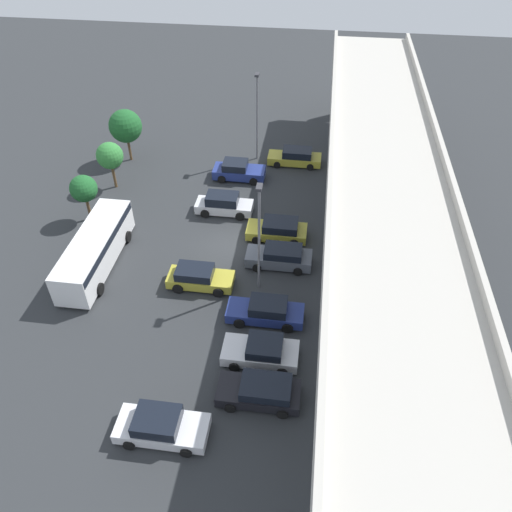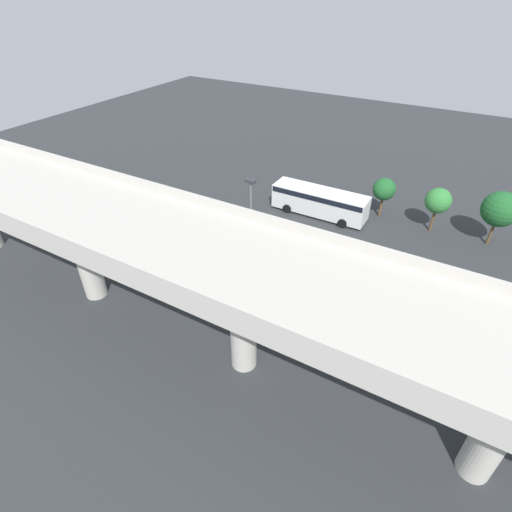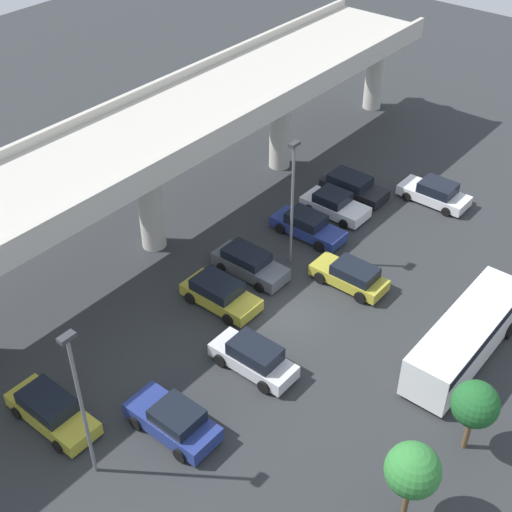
{
  "view_description": "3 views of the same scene",
  "coord_description": "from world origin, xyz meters",
  "px_view_note": "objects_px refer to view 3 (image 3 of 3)",
  "views": [
    {
      "loc": [
        28.13,
        5.87,
        23.58
      ],
      "look_at": [
        3.0,
        2.48,
        1.87
      ],
      "focal_mm": 35.0,
      "sensor_mm": 36.0,
      "label": 1
    },
    {
      "loc": [
        -8.59,
        23.74,
        19.12
      ],
      "look_at": [
        3.81,
        2.34,
        1.61
      ],
      "focal_mm": 28.0,
      "sensor_mm": 36.0,
      "label": 2
    },
    {
      "loc": [
        -23.57,
        -17.06,
        26.13
      ],
      "look_at": [
        0.82,
        2.89,
        2.22
      ],
      "focal_mm": 50.0,
      "sensor_mm": 36.0,
      "label": 3
    }
  ],
  "objects_px": {
    "parked_car_4": "(249,263)",
    "parked_car_1": "(174,420)",
    "parked_car_0": "(51,410)",
    "parked_car_3": "(220,293)",
    "tree_front_centre": "(413,470)",
    "parked_car_6": "(308,226)",
    "parked_car_2": "(254,358)",
    "parked_car_5": "(351,276)",
    "parked_car_7": "(334,204)",
    "lamp_post_mid_lot": "(80,397)",
    "tree_front_far_right": "(475,405)",
    "parked_car_8": "(353,186)",
    "shuttle_bus": "(467,334)",
    "parked_car_9": "(435,193)",
    "lamp_post_near_aisle": "(293,195)"
  },
  "relations": [
    {
      "from": "parked_car_6",
      "to": "lamp_post_mid_lot",
      "type": "height_order",
      "value": "lamp_post_mid_lot"
    },
    {
      "from": "parked_car_2",
      "to": "parked_car_3",
      "type": "bearing_deg",
      "value": -29.99
    },
    {
      "from": "parked_car_0",
      "to": "parked_car_7",
      "type": "bearing_deg",
      "value": 89.31
    },
    {
      "from": "parked_car_2",
      "to": "parked_car_4",
      "type": "xyz_separation_m",
      "value": [
        5.77,
        5.09,
        -0.05
      ]
    },
    {
      "from": "parked_car_6",
      "to": "parked_car_2",
      "type": "bearing_deg",
      "value": -66.83
    },
    {
      "from": "shuttle_bus",
      "to": "parked_car_2",
      "type": "bearing_deg",
      "value": -45.79
    },
    {
      "from": "parked_car_1",
      "to": "parked_car_7",
      "type": "relative_size",
      "value": 1.03
    },
    {
      "from": "parked_car_1",
      "to": "lamp_post_near_aisle",
      "type": "bearing_deg",
      "value": -75.13
    },
    {
      "from": "parked_car_1",
      "to": "parked_car_3",
      "type": "distance_m",
      "value": 9.09
    },
    {
      "from": "parked_car_1",
      "to": "parked_car_2",
      "type": "xyz_separation_m",
      "value": [
        5.32,
        -0.32,
        0.04
      ]
    },
    {
      "from": "parked_car_4",
      "to": "parked_car_1",
      "type": "bearing_deg",
      "value": -66.75
    },
    {
      "from": "parked_car_8",
      "to": "parked_car_7",
      "type": "bearing_deg",
      "value": -83.47
    },
    {
      "from": "tree_front_centre",
      "to": "shuttle_bus",
      "type": "bearing_deg",
      "value": 12.98
    },
    {
      "from": "parked_car_7",
      "to": "parked_car_9",
      "type": "bearing_deg",
      "value": 50.6
    },
    {
      "from": "parked_car_8",
      "to": "parked_car_1",
      "type": "bearing_deg",
      "value": -77.72
    },
    {
      "from": "parked_car_8",
      "to": "shuttle_bus",
      "type": "distance_m",
      "value": 15.94
    },
    {
      "from": "parked_car_2",
      "to": "lamp_post_mid_lot",
      "type": "height_order",
      "value": "lamp_post_mid_lot"
    },
    {
      "from": "parked_car_0",
      "to": "lamp_post_mid_lot",
      "type": "distance_m",
      "value": 5.42
    },
    {
      "from": "parked_car_5",
      "to": "parked_car_6",
      "type": "relative_size",
      "value": 0.92
    },
    {
      "from": "parked_car_6",
      "to": "tree_front_far_right",
      "type": "bearing_deg",
      "value": -30.26
    },
    {
      "from": "parked_car_0",
      "to": "lamp_post_near_aisle",
      "type": "xyz_separation_m",
      "value": [
        16.65,
        -1.21,
        3.99
      ]
    },
    {
      "from": "parked_car_1",
      "to": "parked_car_6",
      "type": "distance_m",
      "value": 16.98
    },
    {
      "from": "parked_car_1",
      "to": "parked_car_3",
      "type": "bearing_deg",
      "value": -61.67
    },
    {
      "from": "tree_front_centre",
      "to": "tree_front_far_right",
      "type": "distance_m",
      "value": 4.79
    },
    {
      "from": "parked_car_3",
      "to": "shuttle_bus",
      "type": "xyz_separation_m",
      "value": [
        4.8,
        -12.31,
        0.78
      ]
    },
    {
      "from": "parked_car_1",
      "to": "lamp_post_mid_lot",
      "type": "bearing_deg",
      "value": 72.39
    },
    {
      "from": "parked_car_6",
      "to": "shuttle_bus",
      "type": "height_order",
      "value": "shuttle_bus"
    },
    {
      "from": "parked_car_0",
      "to": "parked_car_1",
      "type": "height_order",
      "value": "parked_car_1"
    },
    {
      "from": "parked_car_2",
      "to": "parked_car_6",
      "type": "height_order",
      "value": "parked_car_2"
    },
    {
      "from": "parked_car_9",
      "to": "tree_front_far_right",
      "type": "height_order",
      "value": "tree_front_far_right"
    },
    {
      "from": "parked_car_1",
      "to": "tree_front_centre",
      "type": "relative_size",
      "value": 1.09
    },
    {
      "from": "parked_car_2",
      "to": "lamp_post_near_aisle",
      "type": "height_order",
      "value": "lamp_post_near_aisle"
    },
    {
      "from": "parked_car_2",
      "to": "parked_car_8",
      "type": "xyz_separation_m",
      "value": [
        16.89,
        5.15,
        -0.11
      ]
    },
    {
      "from": "parked_car_0",
      "to": "lamp_post_near_aisle",
      "type": "relative_size",
      "value": 0.61
    },
    {
      "from": "parked_car_1",
      "to": "parked_car_2",
      "type": "bearing_deg",
      "value": -93.46
    },
    {
      "from": "tree_front_far_right",
      "to": "parked_car_7",
      "type": "bearing_deg",
      "value": 51.84
    },
    {
      "from": "parked_car_6",
      "to": "parked_car_0",
      "type": "bearing_deg",
      "value": -91.12
    },
    {
      "from": "parked_car_2",
      "to": "parked_car_0",
      "type": "bearing_deg",
      "value": 58.78
    },
    {
      "from": "parked_car_3",
      "to": "tree_front_centre",
      "type": "height_order",
      "value": "tree_front_centre"
    },
    {
      "from": "parked_car_3",
      "to": "parked_car_5",
      "type": "relative_size",
      "value": 1.02
    },
    {
      "from": "parked_car_2",
      "to": "parked_car_1",
      "type": "bearing_deg",
      "value": 86.54
    },
    {
      "from": "parked_car_9",
      "to": "tree_front_centre",
      "type": "distance_m",
      "value": 24.53
    },
    {
      "from": "parked_car_3",
      "to": "parked_car_5",
      "type": "height_order",
      "value": "parked_car_3"
    },
    {
      "from": "parked_car_8",
      "to": "shuttle_bus",
      "type": "relative_size",
      "value": 0.49
    },
    {
      "from": "parked_car_9",
      "to": "lamp_post_mid_lot",
      "type": "xyz_separation_m",
      "value": [
        -28.63,
        1.08,
        4.01
      ]
    },
    {
      "from": "tree_front_far_right",
      "to": "parked_car_4",
      "type": "bearing_deg",
      "value": 77.23
    },
    {
      "from": "parked_car_7",
      "to": "tree_front_centre",
      "type": "height_order",
      "value": "tree_front_centre"
    },
    {
      "from": "parked_car_6",
      "to": "tree_front_centre",
      "type": "bearing_deg",
      "value": -42.67
    },
    {
      "from": "shuttle_bus",
      "to": "parked_car_1",
      "type": "bearing_deg",
      "value": -32.02
    },
    {
      "from": "lamp_post_mid_lot",
      "to": "tree_front_far_right",
      "type": "relative_size",
      "value": 2.07
    }
  ]
}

